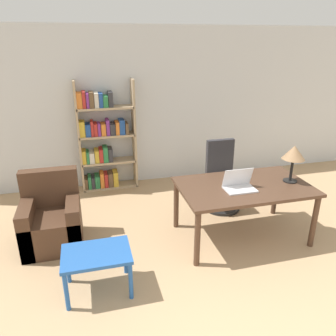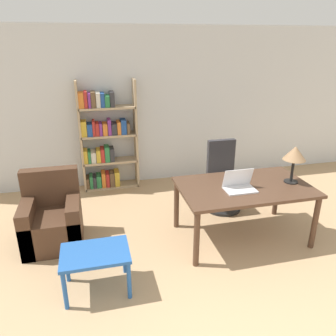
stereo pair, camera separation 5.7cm
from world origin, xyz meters
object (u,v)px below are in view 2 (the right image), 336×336
(desk, at_px, (244,192))
(laptop, at_px, (239,185))
(armchair, at_px, (53,221))
(table_lamp, at_px, (295,154))
(office_chair, at_px, (222,180))
(bookshelf, at_px, (105,141))
(side_table_blue, at_px, (95,258))

(desk, distance_m, laptop, 0.20)
(laptop, bearing_deg, desk, 36.41)
(armchair, bearing_deg, table_lamp, -9.12)
(office_chair, height_order, bookshelf, bookshelf)
(office_chair, xyz_separation_m, armchair, (-2.47, -0.41, -0.14))
(office_chair, relative_size, bookshelf, 0.57)
(office_chair, height_order, side_table_blue, office_chair)
(bookshelf, bearing_deg, desk, -51.46)
(laptop, height_order, side_table_blue, laptop)
(desk, height_order, table_lamp, table_lamp)
(armchair, distance_m, bookshelf, 1.84)
(laptop, bearing_deg, armchair, 166.74)
(table_lamp, height_order, side_table_blue, table_lamp)
(office_chair, distance_m, side_table_blue, 2.43)
(desk, height_order, laptop, laptop)
(table_lamp, bearing_deg, side_table_blue, -168.01)
(laptop, relative_size, armchair, 0.40)
(table_lamp, relative_size, side_table_blue, 0.70)
(side_table_blue, distance_m, armchair, 1.14)
(laptop, relative_size, office_chair, 0.35)
(bookshelf, bearing_deg, laptop, -54.69)
(office_chair, bearing_deg, armchair, -170.66)
(table_lamp, relative_size, armchair, 0.52)
(table_lamp, height_order, office_chair, table_lamp)
(side_table_blue, height_order, armchair, armchair)
(table_lamp, bearing_deg, armchair, 170.88)
(laptop, distance_m, side_table_blue, 1.88)
(table_lamp, distance_m, office_chair, 1.25)
(armchair, bearing_deg, side_table_blue, -63.71)
(laptop, xyz_separation_m, office_chair, (0.19, 0.94, -0.35))
(laptop, bearing_deg, bookshelf, 125.31)
(desk, height_order, office_chair, office_chair)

